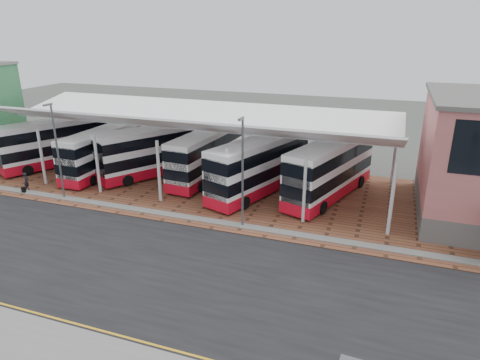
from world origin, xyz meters
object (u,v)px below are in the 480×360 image
at_px(bus_4, 259,167).
at_px(pedestrian, 26,181).
at_px(bus_3, 206,155).
at_px(bus_2, 155,151).
at_px(bus_5, 330,170).
at_px(bus_0, 57,143).
at_px(bus_1, 103,152).

bearing_deg(bus_4, pedestrian, -142.61).
bearing_deg(pedestrian, bus_3, -82.38).
relative_size(bus_2, bus_3, 1.00).
relative_size(bus_4, pedestrian, 7.24).
bearing_deg(bus_5, bus_2, -162.67).
bearing_deg(bus_2, pedestrian, -107.40).
distance_m(bus_0, bus_3, 16.22).
relative_size(bus_0, bus_5, 0.96).
relative_size(bus_0, pedestrian, 7.01).
height_order(bus_1, bus_3, bus_3).
bearing_deg(bus_2, bus_5, 30.56).
bearing_deg(bus_0, bus_1, 21.05).
bearing_deg(bus_1, bus_3, 11.41).
height_order(bus_0, bus_3, bus_0).
bearing_deg(bus_4, bus_2, -167.14).
relative_size(bus_4, bus_5, 0.99).
distance_m(bus_1, bus_5, 21.84).
bearing_deg(bus_4, bus_0, -162.11).
relative_size(bus_0, bus_1, 1.08).
bearing_deg(bus_2, bus_4, 24.56).
bearing_deg(bus_4, bus_1, -160.41).
height_order(bus_0, bus_4, bus_4).
bearing_deg(bus_2, bus_1, -134.31).
bearing_deg(bus_3, bus_5, 0.46).
bearing_deg(bus_3, bus_4, -13.85).
distance_m(bus_0, bus_4, 21.99).
distance_m(bus_1, pedestrian, 7.34).
bearing_deg(bus_0, bus_5, 28.11).
relative_size(bus_1, bus_5, 0.89).
relative_size(bus_5, pedestrian, 7.31).
relative_size(bus_0, bus_2, 1.03).
bearing_deg(bus_4, bus_3, -179.07).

